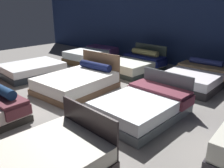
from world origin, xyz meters
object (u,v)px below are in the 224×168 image
object	(u,v)px
bed_6	(143,106)
bed_9	(136,64)
bed_5	(78,82)
bed_8	(91,55)
bed_10	(196,78)
bed_4	(32,70)

from	to	relation	value
bed_6	bed_9	world-z (taller)	bed_9
bed_5	bed_6	size ratio (longest dim) A/B	1.06
bed_5	bed_8	size ratio (longest dim) A/B	1.02
bed_8	bed_10	size ratio (longest dim) A/B	1.07
bed_10	bed_5	bearing A→B (deg)	-131.55
bed_6	bed_10	world-z (taller)	bed_6
bed_5	bed_9	xyz separation A→B (m)	(0.04, 2.74, 0.01)
bed_4	bed_6	xyz separation A→B (m)	(4.66, 0.06, 0.02)
bed_4	bed_8	size ratio (longest dim) A/B	0.93
bed_8	bed_10	world-z (taller)	bed_10
bed_9	bed_6	bearing A→B (deg)	-47.70
bed_4	bed_8	xyz separation A→B (m)	(-0.04, 2.86, 0.05)
bed_5	bed_8	bearing A→B (deg)	127.72
bed_5	bed_9	world-z (taller)	bed_5
bed_9	bed_10	xyz separation A→B (m)	(2.32, -0.04, -0.01)
bed_4	bed_5	world-z (taller)	bed_5
bed_6	bed_8	bearing A→B (deg)	151.14
bed_10	bed_4	bearing A→B (deg)	-149.13
bed_5	bed_10	bearing A→B (deg)	45.69
bed_5	bed_6	bearing A→B (deg)	-4.95
bed_5	bed_10	size ratio (longest dim) A/B	1.09
bed_9	bed_10	bearing A→B (deg)	1.86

